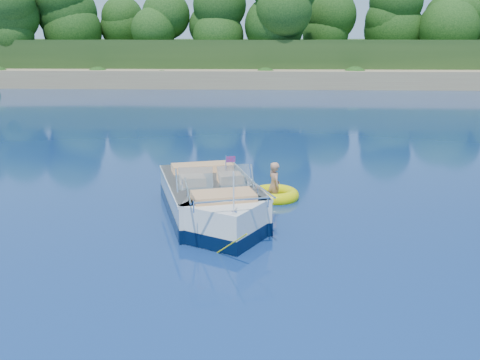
# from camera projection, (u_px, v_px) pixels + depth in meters

# --- Properties ---
(ground) EXTENTS (160.00, 160.00, 0.00)m
(ground) POSITION_uv_depth(u_px,v_px,m) (208.00, 238.00, 11.48)
(ground) COLOR #091C45
(ground) RESTS_ON ground
(shoreline) EXTENTS (170.00, 59.00, 6.00)m
(shoreline) POSITION_uv_depth(u_px,v_px,m) (257.00, 62.00, 72.79)
(shoreline) COLOR #8F7153
(shoreline) RESTS_ON ground
(treeline) EXTENTS (150.00, 7.12, 8.19)m
(treeline) POSITION_uv_depth(u_px,v_px,m) (253.00, 22.00, 49.64)
(treeline) COLOR black
(treeline) RESTS_ON ground
(motorboat) EXTENTS (3.04, 5.56, 1.91)m
(motorboat) POSITION_uv_depth(u_px,v_px,m) (213.00, 203.00, 12.68)
(motorboat) COLOR white
(motorboat) RESTS_ON ground
(tow_tube) EXTENTS (1.66, 1.66, 0.35)m
(tow_tube) POSITION_uv_depth(u_px,v_px,m) (275.00, 195.00, 14.34)
(tow_tube) COLOR #E2E104
(tow_tube) RESTS_ON ground
(boy) EXTENTS (0.58, 0.79, 1.42)m
(boy) POSITION_uv_depth(u_px,v_px,m) (273.00, 199.00, 14.32)
(boy) COLOR tan
(boy) RESTS_ON ground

